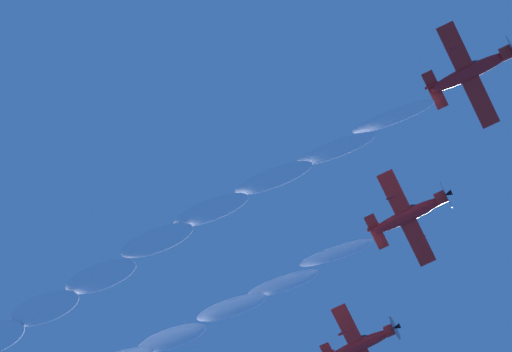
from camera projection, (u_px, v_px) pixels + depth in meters
The scene contains 4 objects.
airplane_lead at pixel (473, 71), 80.03m from camera, with size 6.74×6.75×3.73m.
airplane_left_wingman at pixel (410, 214), 86.93m from camera, with size 6.86×6.69×3.74m.
airplane_right_wingman at pixel (362, 344), 94.82m from camera, with size 6.81×6.74×3.66m.
smoke_trail_lead at pixel (42, 306), 86.27m from camera, with size 25.67×45.10×8.57m.
Camera 1 is at (37.42, -11.54, 1.49)m, focal length 81.26 mm.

